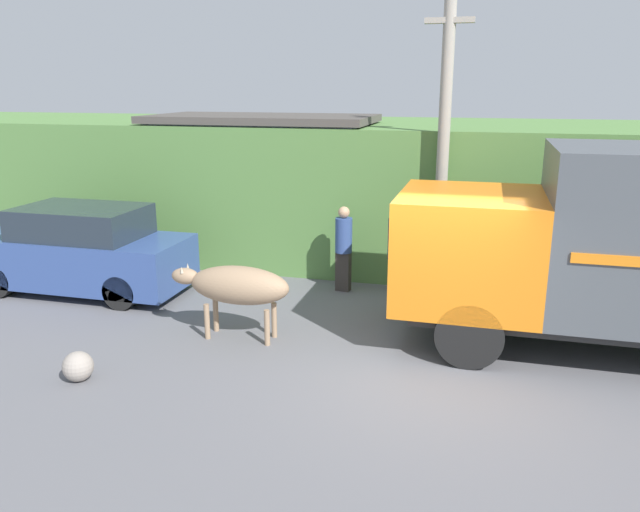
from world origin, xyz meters
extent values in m
plane|color=slate|center=(0.00, 0.00, 0.00)|extent=(60.00, 60.00, 0.00)
cube|color=#568442|center=(0.00, 6.68, 1.60)|extent=(32.00, 5.46, 3.20)
cube|color=#99ADB7|center=(-4.40, 5.33, 1.62)|extent=(4.82, 2.40, 3.24)
cube|color=#4C4742|center=(-4.40, 5.33, 3.32)|extent=(5.12, 2.70, 0.16)
cube|color=#2D2D2D|center=(3.07, 1.47, 0.59)|extent=(6.80, 1.99, 0.18)
cube|color=orange|center=(0.48, 1.47, 1.56)|extent=(2.22, 2.49, 1.75)
cube|color=#232D38|center=(-0.65, 1.47, 1.87)|extent=(0.04, 2.11, 0.61)
cylinder|color=black|center=(0.59, 0.50, 0.50)|extent=(1.01, 0.55, 1.01)
ellipsoid|color=#9E7F60|center=(-3.10, 0.51, 0.92)|extent=(1.69, 0.64, 0.64)
ellipsoid|color=#9E7F60|center=(-4.06, 0.51, 1.00)|extent=(0.47, 0.28, 0.28)
cone|color=#B7AD93|center=(-4.06, 0.40, 1.14)|extent=(0.06, 0.06, 0.11)
cone|color=#B7AD93|center=(-4.06, 0.62, 1.14)|extent=(0.06, 0.06, 0.11)
cylinder|color=#9E7F60|center=(-3.62, 0.33, 0.30)|extent=(0.09, 0.09, 0.60)
cylinder|color=#9E7F60|center=(-3.62, 0.68, 0.30)|extent=(0.09, 0.09, 0.60)
cylinder|color=#9E7F60|center=(-2.57, 0.33, 0.30)|extent=(0.09, 0.09, 0.60)
cylinder|color=#9E7F60|center=(-2.57, 0.68, 0.30)|extent=(0.09, 0.09, 0.60)
cube|color=#334C8C|center=(-7.15, 1.98, 0.66)|extent=(4.41, 1.74, 0.96)
cube|color=#232D38|center=(-7.04, 1.98, 1.45)|extent=(2.43, 1.60, 0.61)
cylinder|color=black|center=(-5.78, 1.25, 0.33)|extent=(0.66, 0.28, 0.66)
cube|color=#38332D|center=(-2.01, 3.38, 0.40)|extent=(0.31, 0.23, 0.81)
cylinder|color=#334C8C|center=(-2.01, 3.38, 1.16)|extent=(0.38, 0.38, 0.70)
sphere|color=tan|center=(-2.01, 3.38, 1.63)|extent=(0.23, 0.23, 0.23)
cylinder|color=#9E998E|center=(-0.16, 3.72, 2.95)|extent=(0.23, 0.23, 5.91)
cube|color=#9E998E|center=(-0.16, 3.72, 5.20)|extent=(0.90, 0.18, 0.10)
sphere|color=gray|center=(-4.74, -1.54, 0.22)|extent=(0.43, 0.43, 0.43)
camera|label=1|loc=(0.66, -8.48, 4.07)|focal=35.00mm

